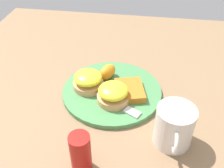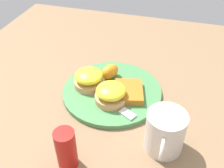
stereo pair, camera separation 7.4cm
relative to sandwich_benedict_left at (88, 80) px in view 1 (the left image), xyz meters
The scene contains 9 objects.
ground_plane 0.08m from the sandwich_benedict_left, 90.15° to the left, with size 1.10×1.10×0.00m, color #846647.
plate 0.08m from the sandwich_benedict_left, 90.15° to the left, with size 0.28×0.28×0.01m, color #47844C.
sandwich_benedict_left is the anchor object (origin of this frame).
sandwich_benedict_right 0.09m from the sandwich_benedict_left, 59.66° to the left, with size 0.09×0.09×0.05m.
hashbrown_patty 0.12m from the sandwich_benedict_left, 86.23° to the left, with size 0.10×0.08×0.02m, color #B06A1F.
orange_wedge 0.07m from the sandwich_benedict_left, 138.09° to the left, with size 0.06×0.04×0.04m, color orange.
fork 0.09m from the sandwich_benedict_left, 54.51° to the left, with size 0.11×0.19×0.00m.
cup 0.28m from the sandwich_benedict_left, 57.13° to the left, with size 0.12×0.09×0.10m.
condiment_bottle 0.26m from the sandwich_benedict_left, ahead, with size 0.04×0.04×0.10m, color #B21914.
Camera 1 is at (0.57, 0.09, 0.49)m, focal length 42.00 mm.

